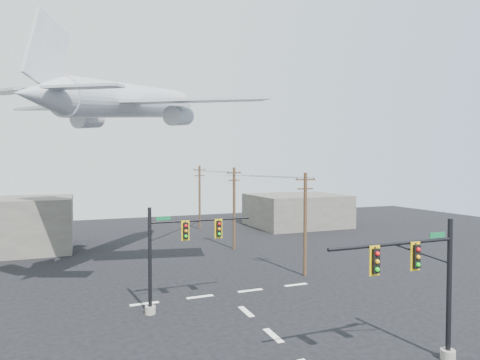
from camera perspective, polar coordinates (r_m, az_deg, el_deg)
name	(u,v)px	position (r m, az deg, el deg)	size (l,w,h in m)	color
lane_markings	(263,327)	(25.45, 3.33, -20.09)	(14.00, 21.20, 0.01)	white
signal_mast_near	(426,287)	(21.63, 24.95, -13.69)	(7.39, 0.77, 7.02)	gray
signal_mast_far	(173,255)	(27.16, -9.44, -10.43)	(7.28, 0.76, 6.92)	gray
utility_pole_a	(305,222)	(35.40, 9.26, -5.93)	(1.81, 0.30, 9.01)	#4E3621
utility_pole_b	(234,206)	(46.14, -0.84, -3.78)	(1.86, 0.66, 9.43)	#4E3621
utility_pole_c	(200,196)	(61.12, -5.77, -2.26)	(1.98, 0.37, 9.66)	#4E3621
power_lines	(234,173)	(47.40, -0.89, 0.94)	(3.40, 28.55, 0.32)	black
airliner	(133,102)	(36.48, -14.98, 10.68)	(20.96, 22.77, 6.78)	#B4BAC1
building_right	(296,210)	(64.91, 8.02, -4.28)	(14.00, 12.00, 5.00)	#656259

